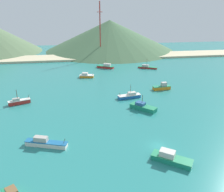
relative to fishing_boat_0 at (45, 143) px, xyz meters
name	(u,v)px	position (x,y,z in m)	size (l,w,h in m)	color
ground	(130,101)	(27.38, 25.51, -1.12)	(260.00, 280.00, 0.50)	teal
fishing_boat_0	(45,143)	(0.00, 0.00, 0.00)	(10.72, 5.23, 2.58)	silver
fishing_boat_1	(86,76)	(13.10, 58.67, -0.03)	(7.21, 4.27, 2.34)	orange
fishing_boat_2	(143,107)	(29.73, 17.33, 0.04)	(8.50, 8.56, 5.07)	#198466
fishing_boat_3	(19,102)	(-12.17, 28.80, 0.01)	(7.65, 4.36, 5.36)	red
fishing_boat_6	(147,67)	(47.62, 71.03, -0.16)	(10.44, 6.71, 5.44)	red
fishing_boat_7	(106,66)	(24.80, 75.19, 0.09)	(9.67, 7.03, 4.84)	red
fishing_boat_8	(171,158)	(28.04, -10.69, 0.05)	(8.84, 7.60, 2.57)	#198466
fishing_boat_9	(130,96)	(27.77, 28.45, -0.05)	(8.90, 3.96, 5.26)	#1E5BA8
fishing_boat_10	(162,87)	(43.24, 35.79, 0.16)	(7.56, 2.95, 3.03)	orange
beach_strip	(104,57)	(27.38, 104.37, -0.27)	(247.00, 18.87, 1.20)	beige
hill_central	(110,35)	(35.75, 133.76, 10.55)	(99.77, 99.77, 22.84)	#476B47
radio_tower	(100,30)	(24.91, 102.95, 17.29)	(3.56, 2.85, 35.62)	#B7332D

